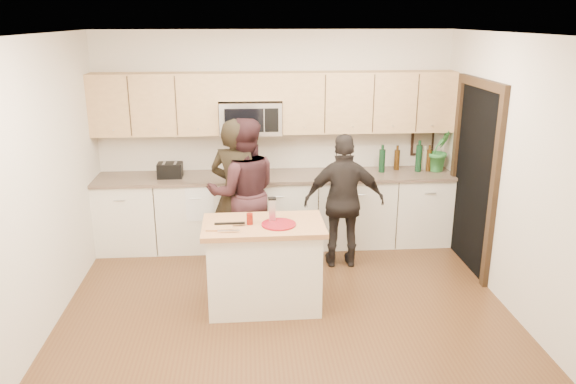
{
  "coord_description": "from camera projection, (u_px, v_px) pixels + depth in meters",
  "views": [
    {
      "loc": [
        -0.36,
        -5.13,
        2.84
      ],
      "look_at": [
        0.05,
        0.35,
        1.13
      ],
      "focal_mm": 35.0,
      "sensor_mm": 36.0,
      "label": 1
    }
  ],
  "objects": [
    {
      "name": "floor",
      "position": [
        286.0,
        307.0,
        5.75
      ],
      "size": [
        4.5,
        4.5,
        0.0
      ],
      "primitive_type": "plane",
      "color": "#55371D",
      "rests_on": "ground"
    },
    {
      "name": "room_shell",
      "position": [
        286.0,
        142.0,
        5.24
      ],
      "size": [
        4.52,
        4.02,
        2.71
      ],
      "color": "beige",
      "rests_on": "ground"
    },
    {
      "name": "back_cabinetry",
      "position": [
        277.0,
        210.0,
        7.22
      ],
      "size": [
        4.5,
        0.66,
        0.94
      ],
      "color": "silver",
      "rests_on": "ground"
    },
    {
      "name": "upper_cabinetry",
      "position": [
        278.0,
        101.0,
        6.95
      ],
      "size": [
        4.5,
        0.33,
        0.75
      ],
      "color": "tan",
      "rests_on": "ground"
    },
    {
      "name": "microwave",
      "position": [
        251.0,
        118.0,
        6.95
      ],
      "size": [
        0.76,
        0.41,
        0.4
      ],
      "color": "silver",
      "rests_on": "ground"
    },
    {
      "name": "doorway",
      "position": [
        474.0,
        171.0,
        6.42
      ],
      "size": [
        0.06,
        1.25,
        2.2
      ],
      "color": "black",
      "rests_on": "ground"
    },
    {
      "name": "framed_picture",
      "position": [
        422.0,
        141.0,
        7.4
      ],
      "size": [
        0.3,
        0.03,
        0.38
      ],
      "color": "black",
      "rests_on": "ground"
    },
    {
      "name": "dish_towel",
      "position": [
        200.0,
        191.0,
        6.88
      ],
      "size": [
        0.34,
        0.6,
        0.48
      ],
      "color": "white",
      "rests_on": "ground"
    },
    {
      "name": "island",
      "position": [
        264.0,
        265.0,
        5.66
      ],
      "size": [
        1.21,
        0.71,
        0.9
      ],
      "rotation": [
        0.0,
        0.0,
        0.01
      ],
      "color": "silver",
      "rests_on": "ground"
    },
    {
      "name": "red_plate",
      "position": [
        279.0,
        224.0,
        5.48
      ],
      "size": [
        0.34,
        0.34,
        0.02
      ],
      "primitive_type": "cylinder",
      "color": "maroon",
      "rests_on": "island"
    },
    {
      "name": "box_grater",
      "position": [
        272.0,
        209.0,
        5.54
      ],
      "size": [
        0.08,
        0.07,
        0.23
      ],
      "color": "silver",
      "rests_on": "red_plate"
    },
    {
      "name": "drink_glass",
      "position": [
        250.0,
        219.0,
        5.48
      ],
      "size": [
        0.06,
        0.06,
        0.11
      ],
      "primitive_type": "cylinder",
      "color": "maroon",
      "rests_on": "island"
    },
    {
      "name": "cutting_board",
      "position": [
        219.0,
        227.0,
        5.41
      ],
      "size": [
        0.26,
        0.21,
        0.02
      ],
      "primitive_type": "cube",
      "rotation": [
        0.0,
        0.0,
        0.01
      ],
      "color": "#B17A4A",
      "rests_on": "island"
    },
    {
      "name": "tongs",
      "position": [
        230.0,
        223.0,
        5.45
      ],
      "size": [
        0.3,
        0.03,
        0.02
      ],
      "primitive_type": "cube",
      "rotation": [
        0.0,
        0.0,
        0.01
      ],
      "color": "black",
      "rests_on": "cutting_board"
    },
    {
      "name": "knife",
      "position": [
        229.0,
        231.0,
        5.28
      ],
      "size": [
        0.21,
        0.02,
        0.01
      ],
      "primitive_type": "cube",
      "rotation": [
        0.0,
        0.0,
        0.01
      ],
      "color": "silver",
      "rests_on": "cutting_board"
    },
    {
      "name": "toaster",
      "position": [
        170.0,
        170.0,
        6.94
      ],
      "size": [
        0.3,
        0.22,
        0.18
      ],
      "color": "black",
      "rests_on": "back_cabinetry"
    },
    {
      "name": "bottle_cluster",
      "position": [
        409.0,
        157.0,
        7.21
      ],
      "size": [
        0.68,
        0.18,
        0.41
      ],
      "color": "black",
      "rests_on": "back_cabinetry"
    },
    {
      "name": "orchid",
      "position": [
        440.0,
        150.0,
        7.18
      ],
      "size": [
        0.36,
        0.33,
        0.55
      ],
      "primitive_type": "imported",
      "rotation": [
        0.0,
        0.0,
        0.32
      ],
      "color": "#307935",
      "rests_on": "back_cabinetry"
    },
    {
      "name": "woman_left",
      "position": [
        236.0,
        193.0,
        6.53
      ],
      "size": [
        0.76,
        0.66,
        1.76
      ],
      "primitive_type": "imported",
      "rotation": [
        0.0,
        0.0,
        2.68
      ],
      "color": "black",
      "rests_on": "ground"
    },
    {
      "name": "woman_center",
      "position": [
        243.0,
        193.0,
        6.54
      ],
      "size": [
        0.92,
        0.75,
        1.76
      ],
      "primitive_type": "imported",
      "rotation": [
        0.0,
        0.0,
        3.25
      ],
      "color": "black",
      "rests_on": "ground"
    },
    {
      "name": "woman_right",
      "position": [
        344.0,
        202.0,
        6.51
      ],
      "size": [
        0.95,
        0.44,
        1.59
      ],
      "primitive_type": "imported",
      "rotation": [
        0.0,
        0.0,
        3.09
      ],
      "color": "black",
      "rests_on": "ground"
    }
  ]
}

